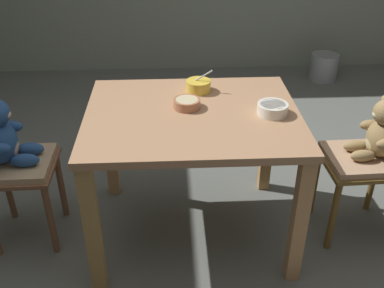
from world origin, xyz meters
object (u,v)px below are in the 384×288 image
(teddy_chair_near_left, at_px, (6,149))
(teddy_chair_near_right, at_px, (375,148))
(dining_table, at_px, (193,134))
(porridge_bowl_white_near_right, at_px, (273,109))
(porridge_bowl_yellow_far_center, at_px, (198,86))
(porridge_bowl_terracotta_center, at_px, (187,103))
(metal_pail, at_px, (324,67))

(teddy_chair_near_left, height_order, teddy_chair_near_right, teddy_chair_near_left)
(dining_table, xyz_separation_m, porridge_bowl_white_near_right, (0.39, -0.04, 0.15))
(dining_table, height_order, porridge_bowl_white_near_right, porridge_bowl_white_near_right)
(porridge_bowl_yellow_far_center, bearing_deg, teddy_chair_near_left, -166.30)
(porridge_bowl_terracotta_center, relative_size, metal_pail, 0.51)
(teddy_chair_near_left, bearing_deg, dining_table, -1.91)
(dining_table, height_order, porridge_bowl_terracotta_center, porridge_bowl_terracotta_center)
(dining_table, bearing_deg, teddy_chair_near_right, -1.72)
(dining_table, bearing_deg, porridge_bowl_yellow_far_center, 79.82)
(dining_table, xyz_separation_m, teddy_chair_near_left, (-0.95, 0.01, -0.07))
(teddy_chair_near_right, xyz_separation_m, porridge_bowl_terracotta_center, (-0.98, 0.09, 0.24))
(porridge_bowl_white_near_right, xyz_separation_m, metal_pail, (1.03, 2.19, -0.66))
(metal_pail, bearing_deg, porridge_bowl_white_near_right, -115.19)
(teddy_chair_near_right, height_order, porridge_bowl_terracotta_center, teddy_chair_near_right)
(metal_pail, bearing_deg, dining_table, -123.44)
(dining_table, xyz_separation_m, porridge_bowl_yellow_far_center, (0.05, 0.25, 0.15))
(porridge_bowl_terracotta_center, distance_m, porridge_bowl_white_near_right, 0.43)
(dining_table, xyz_separation_m, porridge_bowl_terracotta_center, (-0.03, 0.06, 0.15))
(porridge_bowl_terracotta_center, bearing_deg, porridge_bowl_white_near_right, -12.33)
(teddy_chair_near_left, xyz_separation_m, metal_pail, (2.37, 2.14, -0.44))
(teddy_chair_near_left, xyz_separation_m, porridge_bowl_terracotta_center, (0.93, 0.05, 0.22))
(teddy_chair_near_left, relative_size, metal_pail, 3.56)
(dining_table, relative_size, metal_pail, 4.00)
(dining_table, xyz_separation_m, teddy_chair_near_right, (0.96, -0.03, -0.10))
(teddy_chair_near_right, bearing_deg, porridge_bowl_terracotta_center, -6.89)
(teddy_chair_near_left, xyz_separation_m, porridge_bowl_yellow_far_center, (1.00, 0.24, 0.22))
(porridge_bowl_terracotta_center, height_order, metal_pail, porridge_bowl_terracotta_center)
(teddy_chair_near_right, distance_m, porridge_bowl_yellow_far_center, 0.99)
(porridge_bowl_yellow_far_center, bearing_deg, porridge_bowl_white_near_right, -39.95)
(porridge_bowl_yellow_far_center, bearing_deg, dining_table, -100.18)
(teddy_chair_near_right, relative_size, metal_pail, 3.41)
(dining_table, distance_m, porridge_bowl_yellow_far_center, 0.30)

